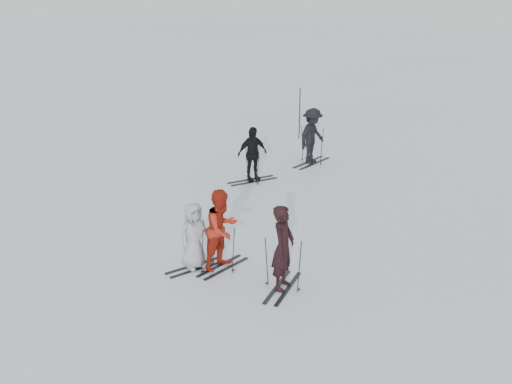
% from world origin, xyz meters
% --- Properties ---
extents(ground, '(120.00, 120.00, 0.00)m').
position_xyz_m(ground, '(0.00, 0.00, 0.00)').
color(ground, silver).
rests_on(ground, ground).
extents(skier_near_dark, '(0.62, 0.79, 1.93)m').
position_xyz_m(skier_near_dark, '(2.49, -1.55, 0.97)').
color(skier_near_dark, black).
rests_on(skier_near_dark, ground).
extents(skier_red, '(0.80, 0.99, 1.93)m').
position_xyz_m(skier_red, '(0.78, -1.50, 0.96)').
color(skier_red, '#A42312').
rests_on(skier_red, ground).
extents(skier_grey, '(0.73, 0.91, 1.60)m').
position_xyz_m(skier_grey, '(0.25, -1.88, 0.80)').
color(skier_grey, '#989CA0').
rests_on(skier_grey, ground).
extents(skier_uphill_left, '(0.86, 1.14, 1.80)m').
position_xyz_m(skier_uphill_left, '(-2.29, 4.08, 0.90)').
color(skier_uphill_left, black).
rests_on(skier_uphill_left, ground).
extents(skier_uphill_far, '(0.81, 1.31, 1.96)m').
position_xyz_m(skier_uphill_far, '(-1.68, 6.90, 0.98)').
color(skier_uphill_far, black).
rests_on(skier_uphill_far, ground).
extents(skis_near_dark, '(1.86, 1.27, 1.24)m').
position_xyz_m(skis_near_dark, '(2.49, -1.55, 0.62)').
color(skis_near_dark, black).
rests_on(skis_near_dark, ground).
extents(skis_red, '(1.61, 0.94, 1.13)m').
position_xyz_m(skis_red, '(0.78, -1.50, 0.56)').
color(skis_red, black).
rests_on(skis_red, ground).
extents(skis_grey, '(1.71, 1.26, 1.12)m').
position_xyz_m(skis_grey, '(0.25, -1.88, 0.56)').
color(skis_grey, black).
rests_on(skis_grey, ground).
extents(skis_uphill_left, '(1.98, 1.61, 1.28)m').
position_xyz_m(skis_uphill_left, '(-2.29, 4.08, 0.64)').
color(skis_uphill_left, black).
rests_on(skis_uphill_left, ground).
extents(skis_uphill_far, '(1.93, 1.11, 1.36)m').
position_xyz_m(skis_uphill_far, '(-1.68, 6.90, 0.68)').
color(skis_uphill_far, black).
rests_on(skis_uphill_far, ground).
extents(piste_marker, '(0.06, 0.06, 2.07)m').
position_xyz_m(piste_marker, '(-3.80, 9.54, 1.04)').
color(piste_marker, black).
rests_on(piste_marker, ground).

